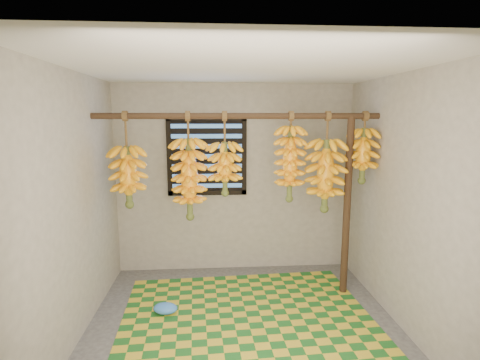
{
  "coord_description": "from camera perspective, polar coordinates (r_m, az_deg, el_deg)",
  "views": [
    {
      "loc": [
        -0.28,
        -3.23,
        2.0
      ],
      "look_at": [
        0.0,
        0.55,
        1.35
      ],
      "focal_mm": 28.0,
      "sensor_mm": 36.0,
      "label": 1
    }
  ],
  "objects": [
    {
      "name": "floor",
      "position": [
        3.81,
        0.65,
        -22.0
      ],
      "size": [
        3.0,
        3.0,
        0.01
      ],
      "primitive_type": "cube",
      "color": "#434343",
      "rests_on": "ground"
    },
    {
      "name": "ceiling",
      "position": [
        3.27,
        0.73,
        16.85
      ],
      "size": [
        3.0,
        3.0,
        0.01
      ],
      "primitive_type": "cube",
      "color": "silver",
      "rests_on": "wall_back"
    },
    {
      "name": "wall_back",
      "position": [
        4.81,
        -0.83,
        0.16
      ],
      "size": [
        3.0,
        0.01,
        2.4
      ],
      "primitive_type": "cube",
      "color": "gray",
      "rests_on": "floor"
    },
    {
      "name": "wall_left",
      "position": [
        3.55,
        -24.38,
        -4.19
      ],
      "size": [
        0.01,
        3.0,
        2.4
      ],
      "primitive_type": "cube",
      "color": "gray",
      "rests_on": "floor"
    },
    {
      "name": "wall_right",
      "position": [
        3.77,
        24.14,
        -3.37
      ],
      "size": [
        0.01,
        3.0,
        2.4
      ],
      "primitive_type": "cube",
      "color": "gray",
      "rests_on": "floor"
    },
    {
      "name": "window",
      "position": [
        4.73,
        -5.06,
        3.63
      ],
      "size": [
        1.0,
        0.04,
        1.0
      ],
      "color": "black",
      "rests_on": "wall_back"
    },
    {
      "name": "hanging_pole",
      "position": [
        3.94,
        -0.16,
        9.73
      ],
      "size": [
        3.0,
        0.06,
        0.06
      ],
      "primitive_type": "cylinder",
      "rotation": [
        0.0,
        1.57,
        0.0
      ],
      "color": "#3B2817",
      "rests_on": "wall_left"
    },
    {
      "name": "support_post",
      "position": [
        4.32,
        15.99,
        -4.05
      ],
      "size": [
        0.08,
        0.08,
        2.0
      ],
      "primitive_type": "cylinder",
      "color": "#3B2817",
      "rests_on": "floor"
    },
    {
      "name": "woven_mat",
      "position": [
        4.0,
        1.09,
        -20.19
      ],
      "size": [
        2.58,
        2.1,
        0.01
      ],
      "primitive_type": "cube",
      "rotation": [
        0.0,
        0.0,
        0.05
      ],
      "color": "#1C6020",
      "rests_on": "floor"
    },
    {
      "name": "plastic_bag",
      "position": [
        4.11,
        -11.3,
        -18.63
      ],
      "size": [
        0.28,
        0.23,
        0.1
      ],
      "primitive_type": "ellipsoid",
      "rotation": [
        0.0,
        0.0,
        -0.19
      ],
      "color": "#3C80E0",
      "rests_on": "woven_mat"
    },
    {
      "name": "banana_bunch_a",
      "position": [
        4.08,
        -16.67,
        0.49
      ],
      "size": [
        0.35,
        0.35,
        0.99
      ],
      "color": "brown",
      "rests_on": "hanging_pole"
    },
    {
      "name": "banana_bunch_b",
      "position": [
        3.99,
        -7.73,
        0.14
      ],
      "size": [
        0.35,
        0.35,
        1.14
      ],
      "color": "brown",
      "rests_on": "hanging_pole"
    },
    {
      "name": "banana_bunch_c",
      "position": [
        3.97,
        -2.31,
        1.75
      ],
      "size": [
        0.35,
        0.35,
        0.88
      ],
      "color": "brown",
      "rests_on": "hanging_pole"
    },
    {
      "name": "banana_bunch_d",
      "position": [
        4.05,
        7.62,
        2.48
      ],
      "size": [
        0.32,
        0.32,
        0.96
      ],
      "color": "brown",
      "rests_on": "hanging_pole"
    },
    {
      "name": "banana_bunch_e",
      "position": [
        4.16,
        12.9,
        0.67
      ],
      "size": [
        0.41,
        0.41,
        1.08
      ],
      "color": "brown",
      "rests_on": "hanging_pole"
    },
    {
      "name": "banana_bunch_f",
      "position": [
        4.27,
        18.24,
        3.55
      ],
      "size": [
        0.33,
        0.33,
        0.77
      ],
      "color": "brown",
      "rests_on": "hanging_pole"
    }
  ]
}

